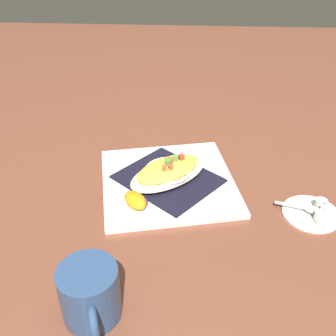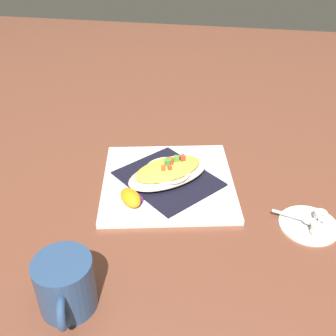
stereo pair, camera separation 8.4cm
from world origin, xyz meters
name	(u,v)px [view 2 (the right image)]	position (x,y,z in m)	size (l,w,h in m)	color
ground_plane	(168,184)	(0.00, 0.00, 0.00)	(2.60, 2.60, 0.00)	brown
square_plate	(168,182)	(0.00, 0.00, 0.01)	(0.28, 0.28, 0.01)	white
folded_napkin	(168,179)	(0.00, 0.00, 0.01)	(0.16, 0.20, 0.00)	black
gratin_dish	(168,171)	(0.00, 0.00, 0.03)	(0.20, 0.20, 0.05)	beige
orange_garnish	(131,198)	(0.06, 0.09, 0.02)	(0.06, 0.07, 0.03)	#512163
coffee_mug	(66,287)	(0.09, 0.33, 0.04)	(0.09, 0.12, 0.09)	navy
creamer_saucer	(309,224)	(-0.29, 0.08, 0.00)	(0.11, 0.11, 0.01)	white
spoon	(306,220)	(-0.28, 0.08, 0.01)	(0.09, 0.04, 0.01)	silver
creamer_cup_0	(317,228)	(-0.30, 0.11, 0.02)	(0.02, 0.02, 0.02)	white
creamer_cup_1	(324,223)	(-0.31, 0.09, 0.02)	(0.02, 0.02, 0.02)	silver
creamer_cup_2	(320,215)	(-0.31, 0.07, 0.02)	(0.02, 0.02, 0.02)	silver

